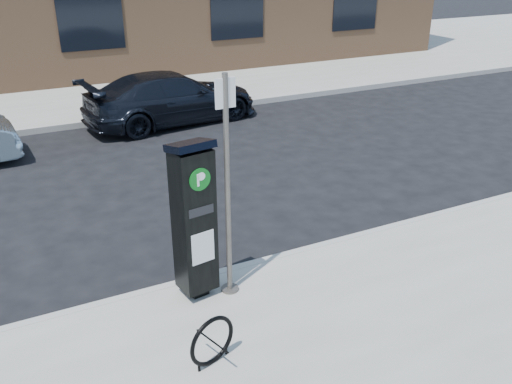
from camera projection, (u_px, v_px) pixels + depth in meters
ground at (270, 266)px, 7.90m from camera, size 120.00×120.00×0.00m
sidewalk_far at (87, 75)px, 19.28m from camera, size 60.00×12.00×0.15m
curb_near at (271, 262)px, 7.86m from camera, size 60.00×0.12×0.16m
curb_far at (130, 118)px, 14.41m from camera, size 60.00×0.12×0.16m
parking_kiosk at (194, 219)px, 6.59m from camera, size 0.54×0.50×2.11m
sign_pole at (228, 192)px, 6.51m from camera, size 0.25×0.23×2.85m
bike_rack at (212, 341)px, 5.75m from camera, size 0.57×0.22×0.58m
car_dark at (172, 98)px, 14.06m from camera, size 4.77×2.44×1.33m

